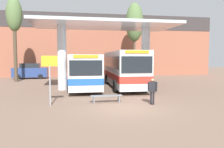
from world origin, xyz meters
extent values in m
plane|color=#755B4C|center=(0.00, 0.00, 0.00)|extent=(100.00, 100.00, 0.00)
cube|color=brown|center=(0.00, 22.42, 4.84)|extent=(40.00, 0.50, 9.68)
cube|color=#332D2D|center=(0.00, 22.42, 8.51)|extent=(40.00, 0.58, 2.32)
cylinder|color=silver|center=(-3.84, 7.88, 2.83)|extent=(0.79, 0.79, 5.66)
cylinder|color=silver|center=(3.84, 7.88, 2.83)|extent=(0.79, 0.79, 5.66)
cube|color=#A8B7C1|center=(0.00, 7.88, 5.78)|extent=(12.68, 5.72, 0.24)
cube|color=silver|center=(-1.93, 9.69, 1.69)|extent=(2.67, 11.73, 2.73)
cube|color=black|center=(-1.93, 9.69, 2.21)|extent=(2.70, 11.26, 0.87)
cube|color=#1E519E|center=(-1.93, 9.69, 1.07)|extent=(2.71, 11.77, 0.49)
cube|color=black|center=(-1.98, 3.81, 2.10)|extent=(2.35, 0.08, 1.09)
cube|color=orange|center=(-1.98, 3.81, 2.91)|extent=(1.79, 0.07, 0.22)
cylinder|color=black|center=(-3.24, 6.07, 0.49)|extent=(0.29, 0.99, 0.99)
cylinder|color=black|center=(-0.68, 6.05, 0.49)|extent=(0.29, 0.99, 0.99)
cylinder|color=black|center=(-3.17, 12.92, 0.49)|extent=(0.29, 0.99, 0.99)
cylinder|color=black|center=(-0.62, 12.90, 0.49)|extent=(0.29, 0.99, 0.99)
cube|color=silver|center=(1.83, 8.50, 1.87)|extent=(2.82, 10.17, 3.04)
cube|color=black|center=(1.83, 8.50, 2.45)|extent=(2.85, 9.77, 0.97)
cube|color=red|center=(1.83, 8.50, 1.18)|extent=(2.86, 10.21, 0.55)
cube|color=black|center=(1.68, 3.43, 2.32)|extent=(2.32, 0.13, 1.22)
cube|color=orange|center=(1.68, 3.43, 3.25)|extent=(1.76, 0.10, 0.22)
cylinder|color=black|center=(0.48, 5.41, 0.53)|extent=(0.31, 1.07, 1.06)
cylinder|color=black|center=(2.99, 5.34, 0.53)|extent=(0.31, 1.07, 1.06)
cylinder|color=black|center=(0.66, 11.32, 0.53)|extent=(0.31, 1.07, 1.06)
cylinder|color=black|center=(3.17, 11.24, 0.53)|extent=(0.31, 1.07, 1.06)
cube|color=slate|center=(-0.85, 1.57, 0.44)|extent=(1.98, 0.44, 0.04)
cube|color=slate|center=(-1.64, 1.57, 0.21)|extent=(0.07, 0.37, 0.42)
cube|color=slate|center=(-0.05, 1.57, 0.21)|extent=(0.07, 0.37, 0.42)
cylinder|color=gray|center=(-4.23, 1.31, 1.16)|extent=(0.09, 0.09, 2.32)
cube|color=gold|center=(-4.23, 1.31, 2.62)|extent=(0.90, 0.06, 0.60)
cylinder|color=black|center=(1.73, 0.58, 0.38)|extent=(0.15, 0.15, 0.76)
cylinder|color=black|center=(1.85, 0.51, 0.38)|extent=(0.15, 0.15, 0.76)
cube|color=black|center=(1.79, 0.54, 1.08)|extent=(0.47, 0.40, 0.63)
sphere|color=tan|center=(1.79, 0.54, 1.48)|extent=(0.17, 0.17, 0.17)
cylinder|color=black|center=(1.57, 0.67, 1.09)|extent=(0.11, 0.11, 0.54)
cylinder|color=black|center=(2.00, 0.42, 1.09)|extent=(0.11, 0.11, 0.54)
cylinder|color=#473A2B|center=(-9.60, 15.63, 3.40)|extent=(0.41, 0.41, 6.81)
ellipsoid|color=#516B3D|center=(-9.60, 15.63, 7.90)|extent=(1.80, 1.80, 3.97)
cylinder|color=#473A2B|center=(5.50, 17.62, 3.14)|extent=(0.32, 0.32, 6.28)
ellipsoid|color=#516B3D|center=(5.50, 17.62, 7.73)|extent=(2.40, 2.40, 5.28)
cube|color=navy|center=(-8.69, 19.49, 0.86)|extent=(4.60, 1.86, 1.27)
cube|color=#1E2328|center=(-8.69, 19.49, 1.80)|extent=(2.55, 1.66, 0.61)
cylinder|color=black|center=(-7.31, 20.39, 0.33)|extent=(0.66, 0.24, 0.65)
cylinder|color=black|center=(-7.26, 18.68, 0.33)|extent=(0.66, 0.24, 0.65)
cylinder|color=black|center=(-10.13, 20.31, 0.33)|extent=(0.66, 0.24, 0.65)
cylinder|color=black|center=(-10.08, 18.59, 0.33)|extent=(0.66, 0.24, 0.65)
camera|label=1|loc=(-2.86, -11.81, 2.78)|focal=35.00mm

